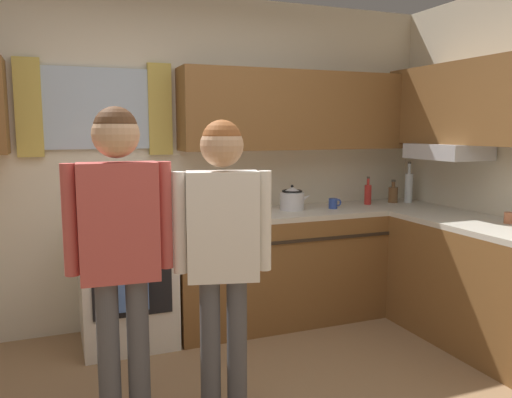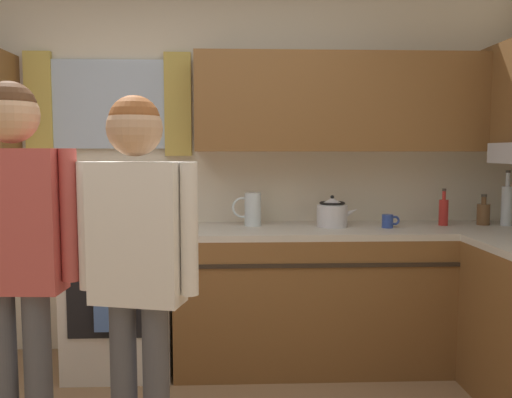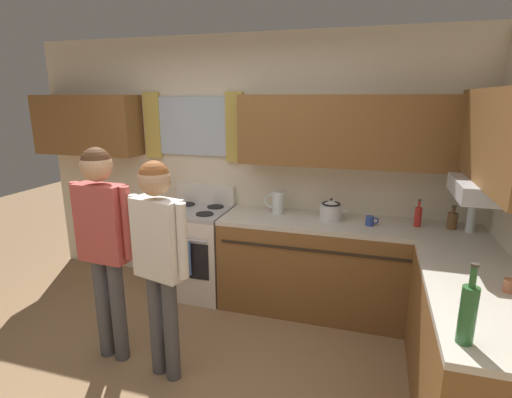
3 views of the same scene
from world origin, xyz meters
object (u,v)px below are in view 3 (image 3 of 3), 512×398
Objects in this scene: bottle_tall_clear at (472,216)px; mug_cobalt_blue at (370,221)px; bottle_squat_brown at (452,220)px; bottle_wine_green at (468,313)px; adult_left at (103,231)px; stovetop_kettle at (331,210)px; bottle_sauce_red at (418,216)px; cup_terracotta at (511,286)px; adult_in_plaid at (159,247)px; water_pitcher at (277,202)px; stove_oven at (197,249)px.

bottle_tall_clear is 3.20× the size of mug_cobalt_blue.
bottle_wine_green reaches higher than bottle_squat_brown.
adult_left is (-1.87, -1.17, 0.11)m from mug_cobalt_blue.
bottle_tall_clear is at bearing 4.51° from mug_cobalt_blue.
adult_left is (-1.52, -1.24, 0.05)m from stovetop_kettle.
bottle_tall_clear reaches higher than bottle_sauce_red.
mug_cobalt_blue is (-0.40, -0.09, -0.05)m from bottle_sauce_red.
cup_terracotta is 2.19m from adult_in_plaid.
stove_oven is at bearing -172.99° from water_pitcher.
adult_left is (-0.17, -1.20, 0.58)m from stove_oven.
stove_oven reaches higher than mug_cobalt_blue.
cup_terracotta is at bearing -34.91° from water_pitcher.
bottle_squat_brown is at bearing 161.18° from bottle_tall_clear.
bottle_wine_green reaches higher than bottle_sauce_red.
cup_terracotta is (0.13, -1.16, -0.04)m from bottle_squat_brown.
mug_cobalt_blue is 0.36m from stovetop_kettle.
stovetop_kettle is 0.53m from water_pitcher.
bottle_tall_clear reaches higher than mug_cobalt_blue.
stovetop_kettle reaches higher than bottle_squat_brown.
stovetop_kettle is (-1.03, -0.05, 0.02)m from bottle_squat_brown.
water_pitcher is (-1.69, 1.18, 0.07)m from cup_terracotta.
bottle_wine_green reaches higher than cup_terracotta.
bottle_sauce_red is 1.76m from bottle_wine_green.
water_pitcher is at bearing 7.01° from stove_oven.
bottle_sauce_red is 2.26× the size of cup_terracotta.
stove_oven is 9.58× the size of mug_cobalt_blue.
bottle_sauce_red is at bearing 29.18° from adult_left.
stovetop_kettle is (-0.35, 0.06, 0.05)m from mug_cobalt_blue.
bottle_wine_green is 1.91m from stovetop_kettle.
adult_in_plaid is at bearing -142.78° from bottle_sauce_red.
stove_oven is at bearing -178.56° from stovetop_kettle.
bottle_sauce_red is 1.12× the size of water_pitcher.
bottle_squat_brown is at bearing 3.17° from bottle_sauce_red.
stove_oven is 0.69× the size of adult_in_plaid.
adult_left is at bearing -153.27° from bottle_squat_brown.
bottle_sauce_red is 1.21m from cup_terracotta.
adult_left reaches higher than bottle_squat_brown.
water_pitcher is (-0.52, 0.07, 0.02)m from stovetop_kettle.
bottle_squat_brown is 1.55m from water_pitcher.
bottle_sauce_red reaches higher than stove_oven.
bottle_sauce_red is 0.15× the size of adult_in_plaid.
cup_terracotta is at bearing 60.19° from bottle_wine_green.
bottle_sauce_red is at bearing 1.79° from stove_oven.
adult_in_plaid is (-1.37, -1.25, 0.07)m from mug_cobalt_blue.
bottle_squat_brown is (0.28, 0.02, -0.02)m from bottle_sauce_red.
adult_left reaches higher than water_pitcher.
stovetop_kettle is (-1.16, 1.11, 0.06)m from cup_terracotta.
bottle_tall_clear is at bearing 24.78° from adult_left.
stove_oven is 1.35m from adult_left.
bottle_wine_green is at bearing -88.17° from bottle_sauce_red.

